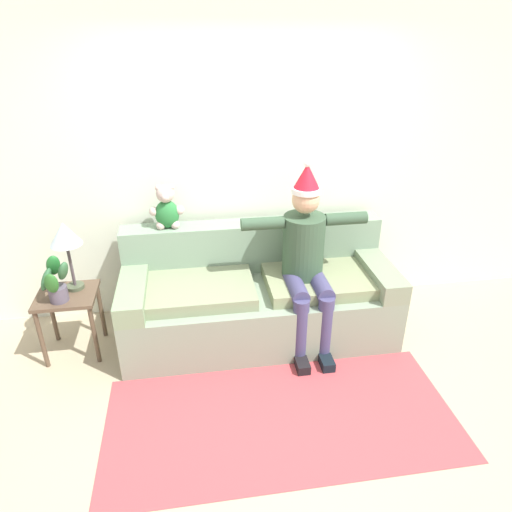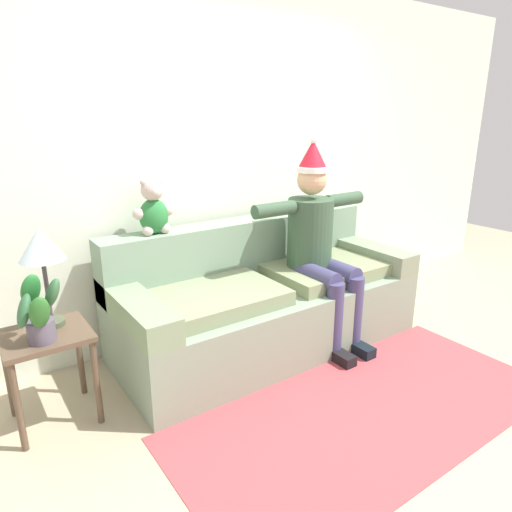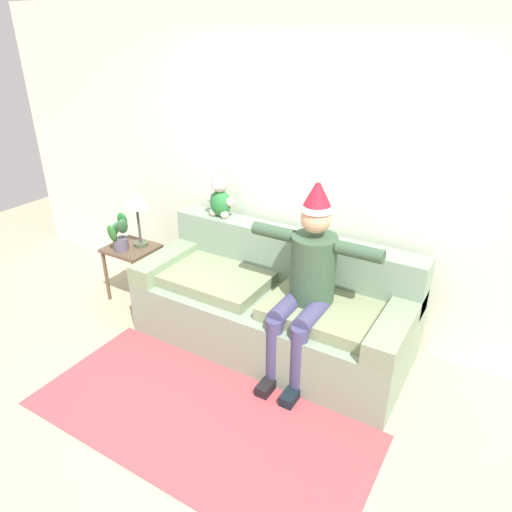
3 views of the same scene
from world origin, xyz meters
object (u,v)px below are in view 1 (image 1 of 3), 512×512
at_px(couch, 258,295).
at_px(side_table, 69,305).
at_px(person_seated, 306,256).
at_px(teddy_bear, 167,209).
at_px(table_lamp, 65,237).
at_px(potted_plant, 55,282).

distance_m(couch, side_table, 1.55).
bearing_deg(couch, person_seated, -25.09).
distance_m(couch, teddy_bear, 1.07).
relative_size(couch, side_table, 4.11).
xyz_separation_m(person_seated, table_lamp, (-1.85, 0.19, 0.21)).
xyz_separation_m(teddy_bear, side_table, (-0.82, -0.36, -0.64)).
height_order(couch, table_lamp, table_lamp).
bearing_deg(table_lamp, side_table, -124.58).
distance_m(person_seated, side_table, 1.94).
bearing_deg(side_table, person_seated, -3.12).
height_order(person_seated, potted_plant, person_seated).
bearing_deg(table_lamp, teddy_bear, 19.64).
height_order(teddy_bear, potted_plant, teddy_bear).
relative_size(person_seated, side_table, 2.82).
distance_m(side_table, potted_plant, 0.29).
distance_m(person_seated, potted_plant, 1.94).
distance_m(table_lamp, potted_plant, 0.34).
bearing_deg(person_seated, side_table, 176.88).
bearing_deg(potted_plant, teddy_bear, 28.02).
bearing_deg(person_seated, potted_plant, 179.76).
distance_m(couch, person_seated, 0.60).
bearing_deg(couch, potted_plant, -174.08).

